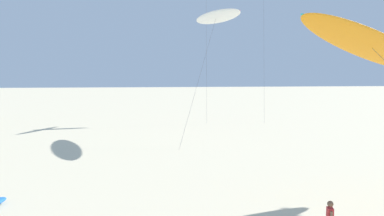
# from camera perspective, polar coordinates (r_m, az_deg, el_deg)

# --- Properties ---
(flying_kite_2) EXTENTS (8.82, 9.45, 8.92)m
(flying_kite_2) POSITION_cam_1_polar(r_m,az_deg,el_deg) (19.73, 25.01, 8.39)
(flying_kite_2) COLOR orange
(flying_kite_2) RESTS_ON ground
(flying_kite_3) EXTENTS (5.74, 10.09, 11.72)m
(flying_kite_3) POSITION_cam_1_polar(r_m,az_deg,el_deg) (36.23, 3.58, 13.32)
(flying_kite_3) COLOR white
(flying_kite_3) RESTS_ON ground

